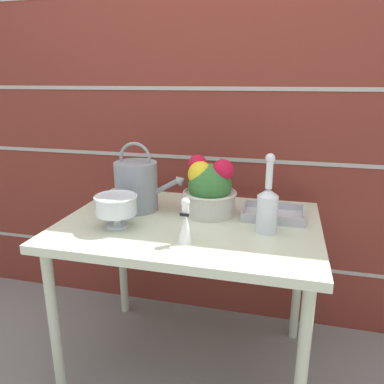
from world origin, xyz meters
The scene contains 9 objects.
ground_plane centered at (0.00, 0.00, 0.00)m, with size 12.00×12.00×0.00m, color gray.
brick_wall centered at (0.00, 0.51, 1.10)m, with size 3.60×0.08×2.20m.
patio_table centered at (0.00, 0.00, 0.67)m, with size 1.09×0.78×0.74m.
watering_can centered at (-0.27, 0.09, 0.86)m, with size 0.34×0.20×0.32m.
crystal_pedestal_bowl centered at (-0.27, -0.13, 0.83)m, with size 0.18×0.18×0.14m.
flower_planter centered at (0.06, 0.11, 0.86)m, with size 0.24×0.24×0.26m.
glass_decanter centered at (0.32, -0.04, 0.85)m, with size 0.08×0.08×0.32m.
figurine_vase centered at (0.04, -0.21, 0.81)m, with size 0.06×0.06×0.17m.
wire_tray centered at (0.34, 0.14, 0.75)m, with size 0.27×0.20×0.04m.
Camera 1 is at (0.38, -1.45, 1.33)m, focal length 35.00 mm.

